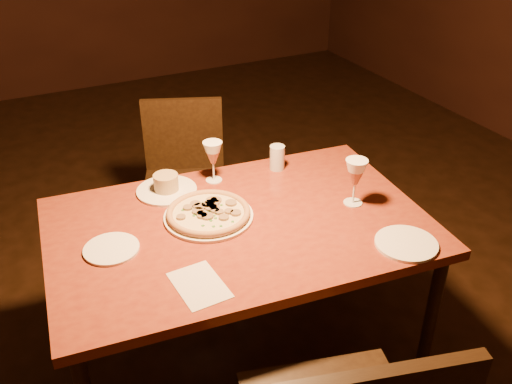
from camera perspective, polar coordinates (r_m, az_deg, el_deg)
name	(u,v)px	position (r m, az deg, el deg)	size (l,w,h in m)	color
floor	(181,347)	(2.64, -7.49, -15.14)	(7.00, 7.00, 0.00)	black
dining_table	(239,238)	(2.11, -1.69, -4.59)	(1.44, 1.00, 0.73)	brown
chair_far	(185,175)	(2.93, -7.15, 1.68)	(0.53, 0.53, 0.84)	black
pizza_plate	(208,213)	(2.10, -4.78, -2.15)	(0.33, 0.33, 0.04)	white
ramekin_saucer	(166,186)	(2.28, -8.95, 0.56)	(0.24, 0.24, 0.08)	white
wine_glass_far	(213,162)	(2.31, -4.30, 3.04)	(0.08, 0.08, 0.17)	#A95F46
wine_glass_right	(355,182)	(2.18, 9.86, 0.98)	(0.08, 0.08, 0.19)	#A95F46
water_tumbler	(277,158)	(2.41, 2.13, 3.47)	(0.06, 0.06, 0.11)	silver
side_plate_left	(111,249)	(2.00, -14.26, -5.53)	(0.19, 0.19, 0.01)	white
side_plate_near	(406,244)	(2.03, 14.79, -5.01)	(0.22, 0.22, 0.01)	white
menu_card	(199,285)	(1.81, -5.69, -9.24)	(0.14, 0.21, 0.00)	beige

